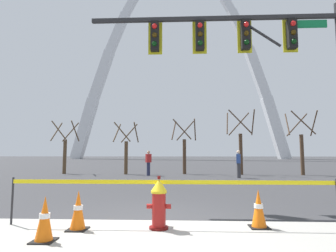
# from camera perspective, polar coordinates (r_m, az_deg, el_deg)

# --- Properties ---
(ground_plane) EXTENTS (240.00, 240.00, 0.00)m
(ground_plane) POSITION_cam_1_polar(r_m,az_deg,el_deg) (6.24, -2.57, -18.74)
(ground_plane) COLOR #333335
(fire_hydrant) EXTENTS (0.46, 0.48, 0.99)m
(fire_hydrant) POSITION_cam_1_polar(r_m,az_deg,el_deg) (5.52, -1.86, -15.53)
(fire_hydrant) COLOR #5E0F0D
(fire_hydrant) RESTS_ON ground
(caution_tape_barrier) EXTENTS (6.40, 0.07, 0.94)m
(caution_tape_barrier) POSITION_cam_1_polar(r_m,az_deg,el_deg) (5.64, 0.47, -13.28)
(caution_tape_barrier) COLOR #232326
(caution_tape_barrier) RESTS_ON ground
(traffic_cone_by_hydrant) EXTENTS (0.36, 0.36, 0.73)m
(traffic_cone_by_hydrant) POSITION_cam_1_polar(r_m,az_deg,el_deg) (5.71, -17.79, -16.05)
(traffic_cone_by_hydrant) COLOR black
(traffic_cone_by_hydrant) RESTS_ON ground
(traffic_cone_mid_sidewalk) EXTENTS (0.36, 0.36, 0.73)m
(traffic_cone_mid_sidewalk) POSITION_cam_1_polar(r_m,az_deg,el_deg) (5.87, 17.93, -15.75)
(traffic_cone_mid_sidewalk) COLOR black
(traffic_cone_mid_sidewalk) RESTS_ON ground
(traffic_cone_curb_edge) EXTENTS (0.36, 0.36, 0.73)m
(traffic_cone_curb_edge) POSITION_cam_1_polar(r_m,az_deg,el_deg) (5.19, -23.78, -16.94)
(traffic_cone_curb_edge) COLOR black
(traffic_cone_curb_edge) RESTS_ON ground
(traffic_signal_gantry) EXTENTS (7.82, 0.44, 6.00)m
(traffic_signal_gantry) POSITION_cam_1_polar(r_m,az_deg,el_deg) (9.25, 18.18, 13.52)
(traffic_signal_gantry) COLOR #232326
(traffic_signal_gantry) RESTS_ON ground
(monument_arch) EXTENTS (54.73, 2.54, 54.38)m
(monument_arch) POSITION_cam_1_polar(r_m,az_deg,el_deg) (74.12, 2.12, 11.97)
(monument_arch) COLOR silver
(monument_arch) RESTS_ON ground
(tree_far_left) EXTENTS (1.70, 1.71, 3.67)m
(tree_far_left) POSITION_cam_1_polar(r_m,az_deg,el_deg) (21.04, -20.22, -4.66)
(tree_far_left) COLOR brown
(tree_far_left) RESTS_ON ground
(tree_left_mid) EXTENTS (1.64, 1.65, 3.52)m
(tree_left_mid) POSITION_cam_1_polar(r_m,az_deg,el_deg) (19.51, -8.52, -5.09)
(tree_left_mid) COLOR brown
(tree_left_mid) RESTS_ON ground
(tree_center_left) EXTENTS (1.74, 1.75, 3.77)m
(tree_center_left) POSITION_cam_1_polar(r_m,az_deg,el_deg) (19.59, 3.33, -4.82)
(tree_center_left) COLOR #473323
(tree_center_left) RESTS_ON ground
(tree_center_right) EXTENTS (1.98, 2.00, 4.31)m
(tree_center_right) POSITION_cam_1_polar(r_m,az_deg,el_deg) (19.58, 14.53, -3.94)
(tree_center_right) COLOR #473323
(tree_center_right) RESTS_ON ground
(tree_right_mid) EXTENTS (1.93, 1.94, 4.18)m
(tree_right_mid) POSITION_cam_1_polar(r_m,az_deg,el_deg) (20.54, 25.51, -3.80)
(tree_right_mid) COLOR #473323
(tree_right_mid) RESTS_ON ground
(pedestrian_walking_left) EXTENTS (0.30, 0.39, 1.59)m
(pedestrian_walking_left) POSITION_cam_1_polar(r_m,az_deg,el_deg) (16.91, 14.16, -7.45)
(pedestrian_walking_left) COLOR #38383D
(pedestrian_walking_left) RESTS_ON ground
(pedestrian_standing_center) EXTENTS (0.39, 0.37, 1.59)m
(pedestrian_standing_center) POSITION_cam_1_polar(r_m,az_deg,el_deg) (18.19, -3.99, -7.45)
(pedestrian_standing_center) COLOR #232847
(pedestrian_standing_center) RESTS_ON ground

